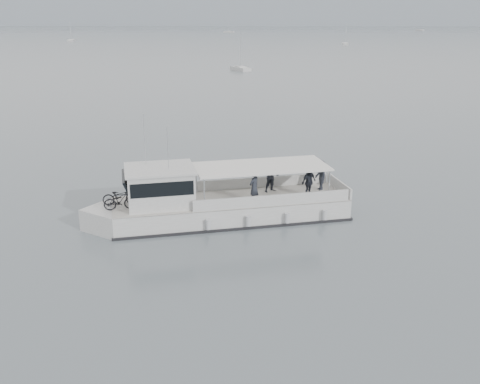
{
  "coord_description": "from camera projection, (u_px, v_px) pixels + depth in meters",
  "views": [
    {
      "loc": [
        7.06,
        -28.94,
        10.92
      ],
      "look_at": [
        5.43,
        -0.95,
        1.6
      ],
      "focal_mm": 40.0,
      "sensor_mm": 36.0,
      "label": 1
    }
  ],
  "objects": [
    {
      "name": "headland",
      "position": [
        266.0,
        12.0,
        557.33
      ],
      "size": [
        1400.0,
        90.0,
        28.0
      ],
      "primitive_type": "cube",
      "color": "#939EA8",
      "rests_on": "ground"
    },
    {
      "name": "ground",
      "position": [
        148.0,
        211.0,
        31.25
      ],
      "size": [
        1400.0,
        1400.0,
        0.0
      ],
      "primitive_type": "plane",
      "color": "#535D62",
      "rests_on": "ground"
    },
    {
      "name": "moored_fleet",
      "position": [
        183.0,
        39.0,
        243.74
      ],
      "size": [
        451.43,
        346.94,
        10.29
      ],
      "color": "silver",
      "rests_on": "ground"
    },
    {
      "name": "tour_boat",
      "position": [
        208.0,
        203.0,
        29.5
      ],
      "size": [
        14.68,
        7.02,
        6.18
      ],
      "rotation": [
        0.0,
        0.0,
        0.28
      ],
      "color": "silver",
      "rests_on": "ground"
    }
  ]
}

